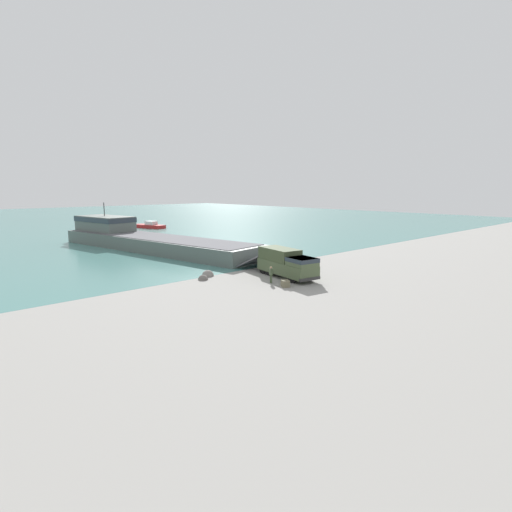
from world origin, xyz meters
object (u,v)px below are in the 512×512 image
at_px(moored_boat_a, 150,226).
at_px(cargo_crate, 285,284).
at_px(soldier_on_ramp, 271,273).
at_px(landing_craft, 142,238).
at_px(military_truck, 287,263).

height_order(moored_boat_a, cargo_crate, moored_boat_a).
height_order(soldier_on_ramp, moored_boat_a, soldier_on_ramp).
bearing_deg(moored_boat_a, cargo_crate, -124.01).
height_order(soldier_on_ramp, cargo_crate, soldier_on_ramp).
bearing_deg(landing_craft, soldier_on_ramp, -102.12).
xyz_separation_m(moored_boat_a, cargo_crate, (-18.15, -62.99, -0.22)).
height_order(landing_craft, military_truck, landing_craft).
height_order(military_truck, cargo_crate, military_truck).
bearing_deg(cargo_crate, moored_boat_a, 73.93).
xyz_separation_m(soldier_on_ramp, cargo_crate, (-0.10, -2.11, -0.66)).
bearing_deg(soldier_on_ramp, moored_boat_a, -91.23).
bearing_deg(military_truck, soldier_on_ramp, -65.80).
xyz_separation_m(landing_craft, cargo_crate, (-1.50, -33.42, -1.33)).
bearing_deg(landing_craft, military_truck, -96.26).
xyz_separation_m(military_truck, soldier_on_ramp, (-3.16, -0.82, -0.60)).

